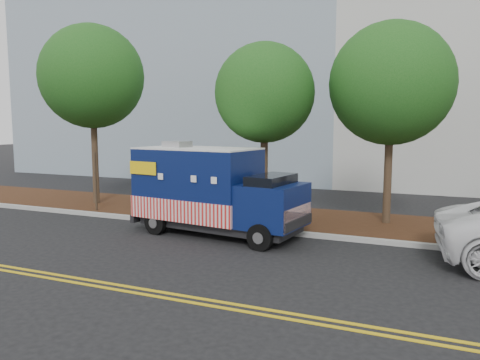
% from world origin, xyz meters
% --- Properties ---
extents(ground, '(120.00, 120.00, 0.00)m').
position_xyz_m(ground, '(0.00, 0.00, 0.00)').
color(ground, black).
rests_on(ground, ground).
extents(curb, '(120.00, 0.18, 0.15)m').
position_xyz_m(curb, '(0.00, 1.40, 0.07)').
color(curb, '#9E9E99').
rests_on(curb, ground).
extents(mulch_strip, '(120.00, 4.00, 0.15)m').
position_xyz_m(mulch_strip, '(0.00, 3.50, 0.07)').
color(mulch_strip, '#321A0E').
rests_on(mulch_strip, ground).
extents(centerline_near, '(120.00, 0.10, 0.01)m').
position_xyz_m(centerline_near, '(0.00, -4.45, 0.01)').
color(centerline_near, gold).
rests_on(centerline_near, ground).
extents(centerline_far, '(120.00, 0.10, 0.01)m').
position_xyz_m(centerline_far, '(0.00, -4.70, 0.01)').
color(centerline_far, gold).
rests_on(centerline_far, ground).
extents(tree_a, '(4.22, 4.22, 7.49)m').
position_xyz_m(tree_a, '(-6.07, 3.10, 5.37)').
color(tree_a, '#38281C').
rests_on(tree_a, ground).
extents(tree_b, '(3.42, 3.42, 6.23)m').
position_xyz_m(tree_b, '(1.54, 2.84, 4.51)').
color(tree_b, '#38281C').
rests_on(tree_b, ground).
extents(tree_c, '(4.02, 4.02, 6.79)m').
position_xyz_m(tree_c, '(5.59, 3.83, 4.76)').
color(tree_c, '#38281C').
rests_on(tree_c, ground).
extents(sign_post, '(0.06, 0.06, 2.40)m').
position_xyz_m(sign_post, '(-4.94, 1.76, 1.20)').
color(sign_post, '#473828').
rests_on(sign_post, ground).
extents(food_truck, '(5.74, 2.75, 2.91)m').
position_xyz_m(food_truck, '(0.58, 0.59, 1.32)').
color(food_truck, black).
rests_on(food_truck, ground).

